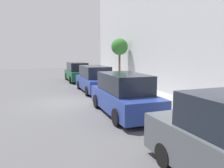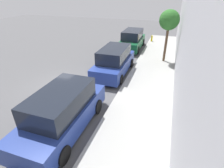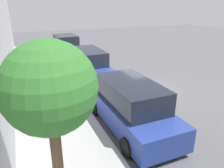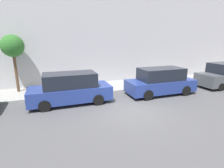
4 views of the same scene
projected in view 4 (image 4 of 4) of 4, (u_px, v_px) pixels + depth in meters
ground_plane at (131, 111)px, 9.71m from camera, size 60.00×60.00×0.00m
sidewalk at (105, 87)px, 14.30m from camera, size 3.07×32.00×0.15m
parked_minivan_second at (160, 82)px, 12.48m from camera, size 2.02×4.91×1.90m
parked_minivan_third at (70, 89)px, 10.69m from camera, size 2.02×4.92×1.90m
parking_meter_near at (215, 71)px, 16.40m from camera, size 0.11×0.15×1.38m
street_tree at (13, 47)px, 12.00m from camera, size 1.52×1.52×4.03m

